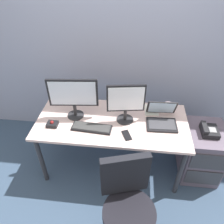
# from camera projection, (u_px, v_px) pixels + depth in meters

# --- Properties ---
(ground_plane) EXTENTS (8.00, 8.00, 0.00)m
(ground_plane) POSITION_uv_depth(u_px,v_px,m) (112.00, 163.00, 2.79)
(ground_plane) COLOR #364A62
(back_wall) EXTENTS (6.00, 0.10, 2.80)m
(back_wall) POSITION_uv_depth(u_px,v_px,m) (119.00, 34.00, 2.48)
(back_wall) COLOR #9298B3
(back_wall) RESTS_ON ground
(desk) EXTENTS (1.62, 0.74, 0.72)m
(desk) POSITION_uv_depth(u_px,v_px,m) (112.00, 126.00, 2.39)
(desk) COLOR beige
(desk) RESTS_ON ground
(file_cabinet) EXTENTS (0.42, 0.53, 0.64)m
(file_cabinet) POSITION_uv_depth(u_px,v_px,m) (201.00, 152.00, 2.53)
(file_cabinet) COLOR #5F5363
(file_cabinet) RESTS_ON ground
(desk_phone) EXTENTS (0.17, 0.20, 0.09)m
(desk_phone) POSITION_uv_depth(u_px,v_px,m) (209.00, 131.00, 2.30)
(desk_phone) COLOR black
(desk_phone) RESTS_ON file_cabinet
(office_chair) EXTENTS (0.52, 0.54, 0.97)m
(office_chair) POSITION_uv_depth(u_px,v_px,m) (127.00, 210.00, 1.86)
(office_chair) COLOR black
(office_chair) RESTS_ON ground
(monitor_main) EXTENTS (0.51, 0.18, 0.46)m
(monitor_main) POSITION_uv_depth(u_px,v_px,m) (73.00, 95.00, 2.24)
(monitor_main) COLOR #262628
(monitor_main) RESTS_ON desk
(monitor_side) EXTENTS (0.39, 0.18, 0.44)m
(monitor_side) POSITION_uv_depth(u_px,v_px,m) (126.00, 101.00, 2.20)
(monitor_side) COLOR #262628
(monitor_side) RESTS_ON desk
(keyboard) EXTENTS (0.42, 0.16, 0.03)m
(keyboard) POSITION_uv_depth(u_px,v_px,m) (92.00, 128.00, 2.24)
(keyboard) COLOR black
(keyboard) RESTS_ON desk
(laptop) EXTENTS (0.32, 0.33, 0.22)m
(laptop) POSITION_uv_depth(u_px,v_px,m) (162.00, 118.00, 2.30)
(laptop) COLOR black
(laptop) RESTS_ON desk
(trackball_mouse) EXTENTS (0.11, 0.09, 0.07)m
(trackball_mouse) POSITION_uv_depth(u_px,v_px,m) (52.00, 124.00, 2.27)
(trackball_mouse) COLOR black
(trackball_mouse) RESTS_ON desk
(coffee_mug) EXTENTS (0.10, 0.09, 0.11)m
(coffee_mug) POSITION_uv_depth(u_px,v_px,m) (168.00, 107.00, 2.44)
(coffee_mug) COLOR silver
(coffee_mug) RESTS_ON desk
(paper_notepad) EXTENTS (0.16, 0.22, 0.01)m
(paper_notepad) POSITION_uv_depth(u_px,v_px,m) (151.00, 110.00, 2.49)
(paper_notepad) COLOR white
(paper_notepad) RESTS_ON desk
(cell_phone) EXTENTS (0.12, 0.16, 0.01)m
(cell_phone) POSITION_uv_depth(u_px,v_px,m) (127.00, 135.00, 2.16)
(cell_phone) COLOR black
(cell_phone) RESTS_ON desk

